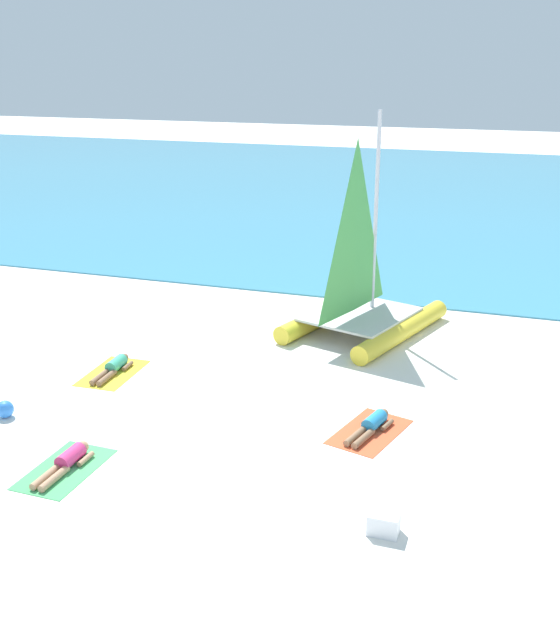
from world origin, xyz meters
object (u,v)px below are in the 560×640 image
towel_middle (65,469)px  beach_ball (5,409)px  towel_right (370,432)px  towel_left (113,373)px  sailboat_yellow (362,302)px  sunbather_right (371,425)px  sunbather_middle (67,461)px  sunbather_left (114,367)px  cooler_box (384,523)px

towel_middle → beach_ball: bearing=148.9°
towel_right → towel_left: bearing=171.2°
sailboat_yellow → towel_left: bearing=-119.4°
towel_left → sunbather_right: sunbather_right is taller
sailboat_yellow → beach_ball: (-6.02, -7.51, -0.70)m
towel_right → sunbather_right: (0.02, 0.06, 0.13)m
sunbather_middle → sailboat_yellow: bearing=69.4°
towel_middle → beach_ball: beach_ball is taller
sunbather_left → cooler_box: cooler_box is taller
towel_left → sunbather_right: bearing=-8.2°
sailboat_yellow → sunbather_left: sailboat_yellow is taller
sailboat_yellow → towel_middle: size_ratio=3.13×
towel_left → sunbather_middle: (1.47, -4.19, 0.13)m
beach_ball → towel_middle: bearing=-31.1°
sailboat_yellow → sunbather_left: 6.92m
beach_ball → sailboat_yellow: bearing=51.3°
towel_middle → towel_right: (5.07, 3.24, 0.00)m
sunbather_right → sailboat_yellow: bearing=119.9°
towel_middle → sunbather_right: 6.07m
sailboat_yellow → cooler_box: (2.41, -9.06, -0.71)m
towel_middle → sunbather_middle: bearing=88.6°
towel_left → towel_middle: size_ratio=1.00×
sailboat_yellow → towel_left: (-5.07, -4.71, -0.88)m
sailboat_yellow → sunbather_right: bearing=-57.6°
sunbather_left → cooler_box: bearing=-32.5°
sunbather_right → beach_ball: beach_ball is taller
sailboat_yellow → sunbather_right: sailboat_yellow is taller
sunbather_left → towel_middle: size_ratio=0.82×
towel_right → sunbather_right: bearing=74.9°
towel_middle → beach_ball: size_ratio=5.10×
sailboat_yellow → sunbather_left: bearing=-119.8°
towel_right → towel_middle: bearing=-147.4°
towel_middle → towel_right: 6.02m
sailboat_yellow → sunbather_middle: sailboat_yellow is taller
beach_ball → cooler_box: beach_ball is taller
towel_right → beach_ball: beach_ball is taller
sailboat_yellow → sunbather_right: (1.49, -5.66, -0.75)m
towel_middle → towel_right: bearing=32.6°
sunbather_right → towel_left: bearing=-173.1°
sunbather_middle → cooler_box: cooler_box is taller
cooler_box → sailboat_yellow: bearing=104.9°
towel_left → cooler_box: size_ratio=3.80×
sunbather_left → sunbather_right: size_ratio=1.01×
sunbather_left → towel_middle: 4.57m
towel_middle → sunbather_right: size_ratio=1.23×
towel_left → towel_middle: (1.47, -4.25, 0.00)m
towel_left → beach_ball: size_ratio=5.10×
sunbather_right → cooler_box: (0.92, -3.40, 0.05)m
sailboat_yellow → towel_left: sailboat_yellow is taller
towel_left → cooler_box: (7.48, -4.34, 0.17)m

